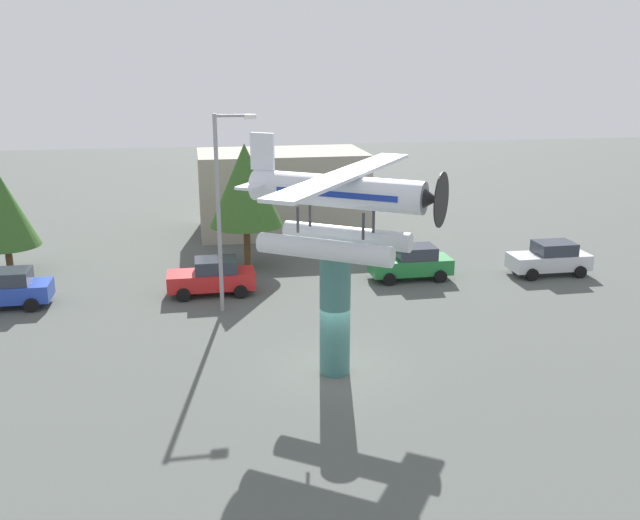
# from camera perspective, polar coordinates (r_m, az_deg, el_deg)

# --- Properties ---
(ground_plane) EXTENTS (140.00, 140.00, 0.00)m
(ground_plane) POSITION_cam_1_polar(r_m,az_deg,el_deg) (25.66, 1.21, -9.21)
(ground_plane) COLOR #4C514C
(display_pedestal) EXTENTS (1.10, 1.10, 4.56)m
(display_pedestal) POSITION_cam_1_polar(r_m,az_deg,el_deg) (24.77, 1.24, -4.44)
(display_pedestal) COLOR #386B66
(display_pedestal) RESTS_ON ground
(floatplane_monument) EXTENTS (7.10, 9.22, 4.00)m
(floatplane_monument) POSITION_cam_1_polar(r_m,az_deg,el_deg) (23.62, 1.60, 4.52)
(floatplane_monument) COLOR silver
(floatplane_monument) RESTS_ON display_pedestal
(car_near_blue) EXTENTS (4.20, 2.02, 1.76)m
(car_near_blue) POSITION_cam_1_polar(r_m,az_deg,el_deg) (34.91, -24.56, -2.18)
(car_near_blue) COLOR #2847B7
(car_near_blue) RESTS_ON ground
(car_mid_red) EXTENTS (4.20, 2.02, 1.76)m
(car_mid_red) POSITION_cam_1_polar(r_m,az_deg,el_deg) (33.95, -8.86, -1.35)
(car_mid_red) COLOR red
(car_mid_red) RESTS_ON ground
(car_far_green) EXTENTS (4.20, 2.02, 1.76)m
(car_far_green) POSITION_cam_1_polar(r_m,az_deg,el_deg) (36.18, 7.55, -0.20)
(car_far_green) COLOR #237A38
(car_far_green) RESTS_ON ground
(car_distant_silver) EXTENTS (4.20, 2.02, 1.76)m
(car_distant_silver) POSITION_cam_1_polar(r_m,az_deg,el_deg) (38.61, 18.42, 0.14)
(car_distant_silver) COLOR silver
(car_distant_silver) RESTS_ON ground
(streetlight_primary) EXTENTS (1.84, 0.28, 8.82)m
(streetlight_primary) POSITION_cam_1_polar(r_m,az_deg,el_deg) (30.53, -8.06, 4.80)
(streetlight_primary) COLOR gray
(streetlight_primary) RESTS_ON ground
(storefront_building) EXTENTS (10.75, 6.14, 5.28)m
(storefront_building) POSITION_cam_1_polar(r_m,az_deg,el_deg) (45.82, -3.16, 5.65)
(storefront_building) COLOR #9E9384
(storefront_building) RESTS_ON ground
(tree_west) EXTENTS (3.47, 3.47, 5.41)m
(tree_west) POSITION_cam_1_polar(r_m,az_deg,el_deg) (39.61, -24.67, 3.75)
(tree_west) COLOR brown
(tree_west) RESTS_ON ground
(tree_east) EXTENTS (3.97, 3.97, 6.78)m
(tree_east) POSITION_cam_1_polar(r_m,az_deg,el_deg) (37.29, -6.17, 6.15)
(tree_east) COLOR brown
(tree_east) RESTS_ON ground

